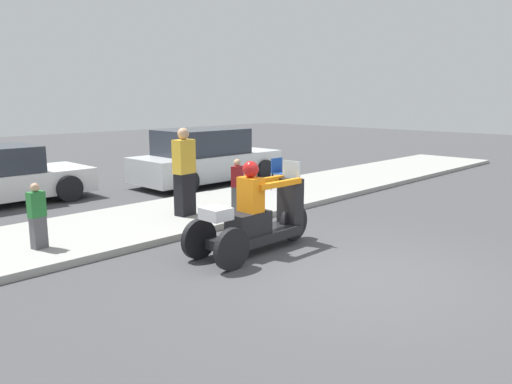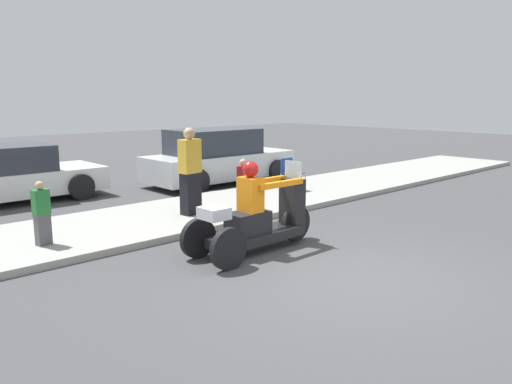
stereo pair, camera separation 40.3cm
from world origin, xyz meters
The scene contains 8 objects.
ground_plane centered at (0.00, 0.00, 0.00)m, with size 60.00×60.00×0.00m, color #424244.
sidewalk_strip centered at (0.00, 4.60, 0.06)m, with size 28.00×2.80×0.12m.
motorcycle_trike centered at (-0.17, 1.79, 0.53)m, with size 2.46×0.85×1.50m.
spectator_near_curb centered at (1.23, 3.72, 0.66)m, with size 0.30×0.23×1.11m.
spectator_far_back centered at (-2.73, 4.11, 0.63)m, with size 0.27×0.19×1.05m.
spectator_end_of_line centered at (0.29, 4.27, 0.97)m, with size 0.45×0.30×1.77m.
folding_chair_set_back centered at (3.77, 4.79, 0.62)m, with size 0.49×0.49×0.82m.
parked_car_lot_right centered at (3.48, 7.42, 0.74)m, with size 4.47×2.00×1.59m.
Camera 1 is at (-5.76, -3.69, 2.48)m, focal length 35.00 mm.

